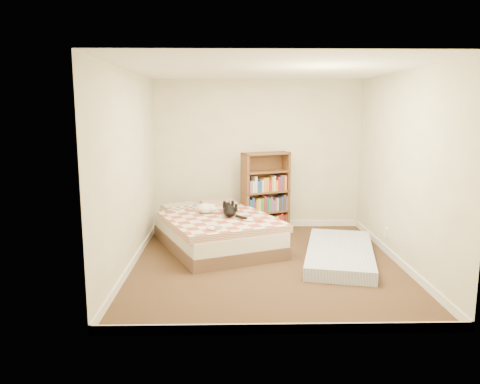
{
  "coord_description": "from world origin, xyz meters",
  "views": [
    {
      "loc": [
        -0.48,
        -5.94,
        2.01
      ],
      "look_at": [
        -0.34,
        0.3,
        0.91
      ],
      "focal_mm": 35.0,
      "sensor_mm": 36.0,
      "label": 1
    }
  ],
  "objects_px": {
    "bed": "(217,230)",
    "floor_mattress": "(340,253)",
    "white_dog": "(206,208)",
    "bookshelf": "(265,201)",
    "black_cat": "(230,210)"
  },
  "relations": [
    {
      "from": "black_cat",
      "to": "white_dog",
      "type": "height_order",
      "value": "black_cat"
    },
    {
      "from": "floor_mattress",
      "to": "black_cat",
      "type": "relative_size",
      "value": 2.57
    },
    {
      "from": "bed",
      "to": "black_cat",
      "type": "bearing_deg",
      "value": -24.69
    },
    {
      "from": "bed",
      "to": "floor_mattress",
      "type": "height_order",
      "value": "bed"
    },
    {
      "from": "bed",
      "to": "floor_mattress",
      "type": "xyz_separation_m",
      "value": [
        1.69,
        -0.66,
        -0.16
      ]
    },
    {
      "from": "floor_mattress",
      "to": "white_dog",
      "type": "height_order",
      "value": "white_dog"
    },
    {
      "from": "bed",
      "to": "floor_mattress",
      "type": "bearing_deg",
      "value": -44.24
    },
    {
      "from": "floor_mattress",
      "to": "black_cat",
      "type": "height_order",
      "value": "black_cat"
    },
    {
      "from": "bookshelf",
      "to": "floor_mattress",
      "type": "bearing_deg",
      "value": -82.81
    },
    {
      "from": "bed",
      "to": "white_dog",
      "type": "xyz_separation_m",
      "value": [
        -0.16,
        0.15,
        0.31
      ]
    },
    {
      "from": "bookshelf",
      "to": "floor_mattress",
      "type": "relative_size",
      "value": 0.7
    },
    {
      "from": "bed",
      "to": "bookshelf",
      "type": "relative_size",
      "value": 1.79
    },
    {
      "from": "bed",
      "to": "white_dog",
      "type": "relative_size",
      "value": 6.98
    },
    {
      "from": "bookshelf",
      "to": "floor_mattress",
      "type": "xyz_separation_m",
      "value": [
        0.9,
        -1.57,
        -0.42
      ]
    },
    {
      "from": "black_cat",
      "to": "bookshelf",
      "type": "bearing_deg",
      "value": 46.87
    }
  ]
}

